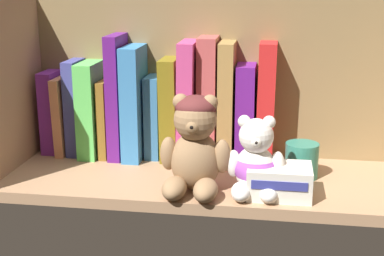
{
  "coord_description": "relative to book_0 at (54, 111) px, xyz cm",
  "views": [
    {
      "loc": [
        10.53,
        -94.39,
        37.92
      ],
      "look_at": [
        -3.97,
        0.0,
        10.98
      ],
      "focal_mm": 51.85,
      "sensor_mm": 36.0,
      "label": 1
    }
  ],
  "objects": [
    {
      "name": "shelf_board",
      "position": [
        34.55,
        -10.94,
        -9.34
      ],
      "size": [
        74.98,
        26.11,
        2.0
      ],
      "primitive_type": "cube",
      "color": "#A87F5B",
      "rests_on": "ground"
    },
    {
      "name": "shelf_back_panel",
      "position": [
        34.55,
        2.72,
        6.26
      ],
      "size": [
        77.38,
        1.2,
        33.21
      ],
      "primitive_type": "cube",
      "color": "olive",
      "rests_on": "ground"
    },
    {
      "name": "shelf_side_panel_left",
      "position": [
        -3.74,
        -10.94,
        6.26
      ],
      "size": [
        1.6,
        28.51,
        33.21
      ],
      "primitive_type": "cube",
      "color": "#A87F5B",
      "rests_on": "ground"
    },
    {
      "name": "book_0",
      "position": [
        0.0,
        0.0,
        0.0
      ],
      "size": [
        2.87,
        9.08,
        16.68
      ],
      "primitive_type": "cube",
      "color": "purple",
      "rests_on": "shelf_board"
    },
    {
      "name": "book_1",
      "position": [
        2.79,
        0.0,
        -0.5
      ],
      "size": [
        2.14,
        11.89,
        15.72
      ],
      "primitive_type": "cube",
      "rotation": [
        0.0,
        -0.02,
        0.0
      ],
      "color": "tan",
      "rests_on": "shelf_board"
    },
    {
      "name": "book_2",
      "position": [
        5.35,
        -0.0,
        1.23
      ],
      "size": [
        2.44,
        10.62,
        19.15
      ],
      "primitive_type": "cube",
      "color": "#3E418D",
      "rests_on": "shelf_board"
    },
    {
      "name": "book_3",
      "position": [
        8.82,
        -0.0,
        1.12
      ],
      "size": [
        3.59,
        13.79,
        18.93
      ],
      "primitive_type": "cube",
      "color": "#58C956",
      "rests_on": "shelf_board"
    },
    {
      "name": "book_4",
      "position": [
        11.9,
        0.0,
        -0.59
      ],
      "size": [
        1.66,
        12.15,
        15.51
      ],
      "primitive_type": "cube",
      "color": "brown",
      "rests_on": "shelf_board"
    },
    {
      "name": "book_5",
      "position": [
        14.42,
        0.0,
        3.86
      ],
      "size": [
        2.47,
        13.6,
        24.4
      ],
      "primitive_type": "cube",
      "color": "#5C1A7B",
      "rests_on": "shelf_board"
    },
    {
      "name": "book_6",
      "position": [
        17.85,
        0.0,
        2.82
      ],
      "size": [
        3.48,
        14.71,
        22.33
      ],
      "primitive_type": "cube",
      "color": "#367BBB",
      "rests_on": "shelf_board"
    },
    {
      "name": "book_7",
      "position": [
        21.45,
        0.0,
        -0.16
      ],
      "size": [
        2.81,
        9.17,
        16.36
      ],
      "primitive_type": "cube",
      "color": "teal",
      "rests_on": "shelf_board"
    },
    {
      "name": "book_8",
      "position": [
        24.91,
        0.0,
        1.64
      ],
      "size": [
        3.5,
        12.02,
        20.02
      ],
      "primitive_type": "cube",
      "rotation": [
        0.0,
        -0.01,
        0.0
      ],
      "color": "#716315",
      "rests_on": "shelf_board"
    },
    {
      "name": "book_9",
      "position": [
        28.47,
        -0.0,
        3.37
      ],
      "size": [
        3.31,
        14.6,
        23.46
      ],
      "primitive_type": "cube",
      "rotation": [
        0.0,
        0.01,
        0.0
      ],
      "color": "#C43F7F",
      "rests_on": "shelf_board"
    },
    {
      "name": "book_10",
      "position": [
        32.22,
        0.0,
        3.75
      ],
      "size": [
        3.59,
        10.52,
        24.19
      ],
      "primitive_type": "cube",
      "color": "#B94E4E",
      "rests_on": "shelf_board"
    },
    {
      "name": "book_11",
      "position": [
        35.9,
        0.0,
        3.33
      ],
      "size": [
        2.87,
        11.72,
        23.34
      ],
      "primitive_type": "cube",
      "color": "#A27B41",
      "rests_on": "shelf_board"
    },
    {
      "name": "book_12",
      "position": [
        39.57,
        0.0,
        1.21
      ],
      "size": [
        3.71,
        10.37,
        19.13
      ],
      "primitive_type": "cube",
      "rotation": [
        0.0,
        -0.01,
        0.0
      ],
      "color": "#601A81",
      "rests_on": "shelf_board"
    },
    {
      "name": "book_13",
      "position": [
        43.43,
        0.0,
        3.33
      ],
      "size": [
        3.42,
        9.3,
        23.36
      ],
      "primitive_type": "cube",
      "rotation": [
        0.0,
        0.01,
        0.0
      ],
      "color": "red",
      "rests_on": "shelf_board"
    },
    {
      "name": "teddy_bear_larger",
      "position": [
        32.19,
        -18.2,
        -0.46
      ],
      "size": [
        12.02,
        12.13,
        16.62
      ],
      "color": "#93704C",
      "rests_on": "shelf_board"
    },
    {
      "name": "teddy_bear_smaller",
      "position": [
        42.3,
        -17.72,
        -3.09
      ],
      "size": [
        9.74,
        10.17,
        13.36
      ],
      "color": "white",
      "rests_on": "shelf_board"
    },
    {
      "name": "pillar_candle",
      "position": [
        50.28,
        -8.84,
        -5.16
      ],
      "size": [
        5.99,
        5.99,
        6.36
      ],
      "primitive_type": "cylinder",
      "color": "#2D7A66",
      "rests_on": "shelf_board"
    },
    {
      "name": "small_product_box",
      "position": [
        46.33,
        -18.33,
        -5.74
      ],
      "size": [
        10.51,
        7.77,
        5.2
      ],
      "color": "silver",
      "rests_on": "shelf_board"
    }
  ]
}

